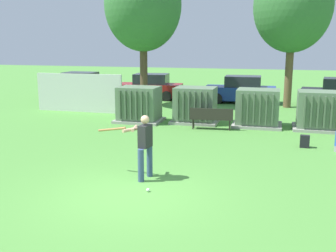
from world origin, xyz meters
name	(u,v)px	position (x,y,z in m)	size (l,w,h in m)	color
ground_plane	(129,195)	(0.00, 0.00, 0.00)	(96.00, 96.00, 0.00)	#51933D
fence_panel	(79,93)	(-6.78, 10.50, 1.00)	(4.80, 0.12, 2.00)	silver
transformer_west	(139,105)	(-2.83, 8.76, 0.79)	(2.10, 1.70, 1.62)	#9E9B93
transformer_mid_west	(195,106)	(-0.30, 9.23, 0.79)	(2.10, 1.70, 1.62)	#9E9B93
transformer_mid_east	(258,108)	(2.49, 9.16, 0.79)	(2.10, 1.70, 1.62)	#9E9B93
transformer_east	(320,111)	(5.02, 9.13, 0.79)	(2.10, 1.70, 1.62)	#9E9B93
park_bench	(211,117)	(0.66, 7.92, 0.54)	(1.83, 0.56, 0.92)	#2D2823
batter	(143,143)	(-0.06, 1.24, 0.98)	(1.61, 0.75, 1.74)	#384C75
sports_ball	(148,190)	(0.37, 0.32, 0.04)	(0.09, 0.09, 0.09)	white
backpack	(305,141)	(4.30, 5.86, 0.21)	(0.33, 0.27, 0.44)	black
tree_left	(143,5)	(-4.16, 13.37, 5.59)	(4.27, 4.27, 8.15)	brown
tree_center_left	(293,6)	(3.80, 14.95, 5.50)	(4.19, 4.19, 8.01)	brown
parked_car_leftmost	(79,85)	(-9.82, 16.31, 0.75)	(4.24, 1.99, 1.62)	gray
parked_car_left_of_center	(150,87)	(-4.74, 16.19, 0.75)	(4.33, 2.20, 1.62)	maroon
parked_car_right_of_center	(241,90)	(1.10, 16.08, 0.75)	(4.26, 2.05, 1.62)	navy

